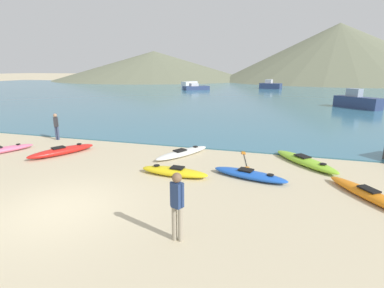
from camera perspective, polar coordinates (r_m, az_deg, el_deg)
ground_plane at (r=9.77m, az=-24.18°, el=-11.41°), size 400.00×400.00×0.00m
bay_water at (r=49.87m, az=9.97°, el=9.45°), size 160.00×70.00×0.06m
far_hill_left at (r=110.06m, az=-7.24°, el=14.61°), size 68.15×68.15×9.81m
far_hill_midleft at (r=106.37m, az=25.94°, el=15.38°), size 72.26×72.26×17.32m
kayak_on_sand_0 at (r=11.49m, az=10.87°, el=-5.74°), size 2.99×1.46×0.34m
kayak_on_sand_2 at (r=15.59m, az=-23.52°, el=-1.22°), size 2.00×3.14×0.41m
kayak_on_sand_3 at (r=14.16m, az=-1.84°, el=-1.69°), size 2.12×3.17×0.32m
kayak_on_sand_4 at (r=11.01m, az=31.20°, el=-8.51°), size 2.48×3.33×0.34m
kayak_on_sand_5 at (r=13.71m, az=20.73°, el=-3.07°), size 2.84×3.19×0.36m
kayak_on_sand_6 at (r=11.57m, az=-3.41°, el=-5.27°), size 2.76×0.85×0.37m
person_near_foreground at (r=7.12m, az=-2.85°, el=-11.06°), size 0.35×0.27×1.72m
person_near_waterline at (r=18.83m, az=-24.46°, el=3.34°), size 0.31×0.26×1.53m
moored_boat_0 at (r=34.96m, az=28.91°, el=7.12°), size 4.21×4.27×1.95m
moored_boat_1 at (r=63.53m, az=-0.50°, el=11.25°), size 2.73×3.88×1.27m
moored_boat_2 at (r=57.05m, az=0.75°, el=10.70°), size 4.91×4.56×1.21m
moored_boat_3 at (r=62.54m, az=14.71°, el=10.74°), size 4.42×3.00×1.79m
loose_paddle at (r=13.66m, az=10.13°, el=-3.04°), size 0.72×2.76×0.03m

